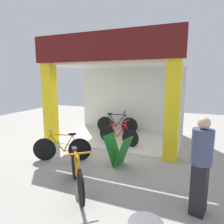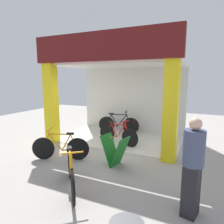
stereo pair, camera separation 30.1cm
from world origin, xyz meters
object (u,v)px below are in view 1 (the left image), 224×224
at_px(bicycle_inside_1, 117,124).
at_px(bicycle_parked_1, 62,148).
at_px(sandwich_board_sign, 118,151).
at_px(pedestrian_0, 201,165).
at_px(bicycle_parked_0, 77,173).
at_px(bicycle_inside_0, 118,135).

distance_m(bicycle_inside_1, bicycle_parked_1, 3.33).
xyz_separation_m(sandwich_board_sign, pedestrian_0, (1.97, -1.27, 0.47)).
relative_size(bicycle_parked_0, bicycle_parked_1, 0.86).
bearing_deg(pedestrian_0, bicycle_inside_1, 126.35).
distance_m(bicycle_inside_0, sandwich_board_sign, 1.74).
height_order(sandwich_board_sign, pedestrian_0, pedestrian_0).
height_order(bicycle_parked_1, pedestrian_0, pedestrian_0).
height_order(bicycle_parked_0, bicycle_parked_1, bicycle_parked_0).
relative_size(bicycle_parked_0, sandwich_board_sign, 1.59).
relative_size(bicycle_inside_0, bicycle_inside_1, 0.92).
bearing_deg(sandwich_board_sign, bicycle_parked_1, -169.45).
height_order(bicycle_inside_1, sandwich_board_sign, bicycle_inside_1).
relative_size(bicycle_inside_1, pedestrian_0, 1.02).
distance_m(bicycle_parked_0, pedestrian_0, 2.40).
height_order(bicycle_parked_1, sandwich_board_sign, bicycle_parked_1).
bearing_deg(pedestrian_0, sandwich_board_sign, 147.21).
relative_size(bicycle_parked_0, pedestrian_0, 0.78).
bearing_deg(bicycle_parked_0, bicycle_parked_1, 136.23).
bearing_deg(bicycle_parked_0, bicycle_inside_0, 94.61).
height_order(bicycle_parked_0, pedestrian_0, pedestrian_0).
relative_size(bicycle_inside_0, bicycle_parked_0, 1.20).
bearing_deg(bicycle_inside_1, bicycle_parked_0, -79.63).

